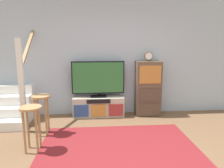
{
  "coord_description": "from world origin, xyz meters",
  "views": [
    {
      "loc": [
        -0.38,
        -2.62,
        1.71
      ],
      "look_at": [
        -0.03,
        1.61,
        0.88
      ],
      "focal_mm": 33.97,
      "sensor_mm": 36.0,
      "label": 1
    }
  ],
  "objects_px": {
    "side_cabinet": "(148,89)",
    "desk_clock": "(149,57)",
    "media_console": "(99,107)",
    "bar_stool_far": "(41,106)",
    "television": "(98,78)",
    "bar_stool_near": "(31,118)"
  },
  "relations": [
    {
      "from": "media_console",
      "to": "bar_stool_near",
      "type": "height_order",
      "value": "bar_stool_near"
    },
    {
      "from": "side_cabinet",
      "to": "desk_clock",
      "type": "relative_size",
      "value": 6.01
    },
    {
      "from": "media_console",
      "to": "bar_stool_far",
      "type": "relative_size",
      "value": 1.57
    },
    {
      "from": "television",
      "to": "bar_stool_far",
      "type": "distance_m",
      "value": 1.48
    },
    {
      "from": "television",
      "to": "desk_clock",
      "type": "bearing_deg",
      "value": -1.41
    },
    {
      "from": "side_cabinet",
      "to": "bar_stool_far",
      "type": "bearing_deg",
      "value": -157.25
    },
    {
      "from": "media_console",
      "to": "bar_stool_far",
      "type": "bearing_deg",
      "value": -139.03
    },
    {
      "from": "desk_clock",
      "to": "television",
      "type": "bearing_deg",
      "value": 178.59
    },
    {
      "from": "desk_clock",
      "to": "media_console",
      "type": "bearing_deg",
      "value": 179.77
    },
    {
      "from": "television",
      "to": "bar_stool_far",
      "type": "xyz_separation_m",
      "value": [
        -1.08,
        -0.96,
        -0.35
      ]
    },
    {
      "from": "television",
      "to": "desk_clock",
      "type": "xyz_separation_m",
      "value": [
        1.16,
        -0.03,
        0.49
      ]
    },
    {
      "from": "television",
      "to": "bar_stool_far",
      "type": "height_order",
      "value": "television"
    },
    {
      "from": "bar_stool_near",
      "to": "desk_clock",
      "type": "bearing_deg",
      "value": 34.75
    },
    {
      "from": "desk_clock",
      "to": "bar_stool_near",
      "type": "bearing_deg",
      "value": -145.25
    },
    {
      "from": "side_cabinet",
      "to": "bar_stool_near",
      "type": "relative_size",
      "value": 1.75
    },
    {
      "from": "television",
      "to": "desk_clock",
      "type": "distance_m",
      "value": 1.26
    },
    {
      "from": "side_cabinet",
      "to": "bar_stool_near",
      "type": "bearing_deg",
      "value": -145.16
    },
    {
      "from": "desk_clock",
      "to": "bar_stool_far",
      "type": "bearing_deg",
      "value": -157.44
    },
    {
      "from": "bar_stool_near",
      "to": "television",
      "type": "bearing_deg",
      "value": 55.69
    },
    {
      "from": "television",
      "to": "desk_clock",
      "type": "height_order",
      "value": "desk_clock"
    },
    {
      "from": "media_console",
      "to": "side_cabinet",
      "type": "height_order",
      "value": "side_cabinet"
    },
    {
      "from": "media_console",
      "to": "bar_stool_near",
      "type": "relative_size",
      "value": 1.61
    }
  ]
}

